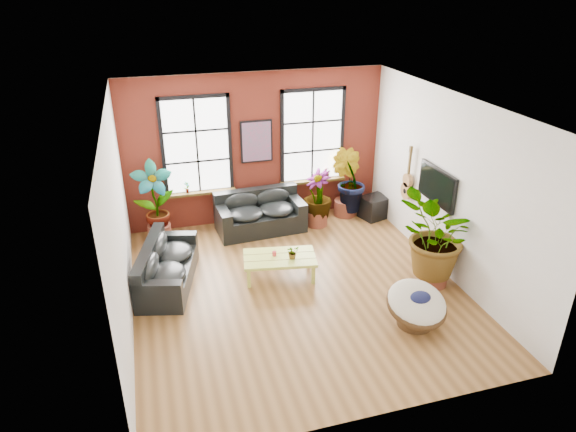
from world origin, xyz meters
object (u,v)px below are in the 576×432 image
object	(u,v)px
coffee_table	(280,259)
papasan_chair	(417,305)
sofa_back	(260,213)
sofa_left	(165,267)

from	to	relation	value
coffee_table	papasan_chair	world-z (taller)	papasan_chair
sofa_back	sofa_left	xyz separation A→B (m)	(-2.26, -1.77, -0.04)
sofa_back	papasan_chair	distance (m)	4.56
sofa_left	papasan_chair	bearing A→B (deg)	-107.29
coffee_table	sofa_back	bearing A→B (deg)	97.23
papasan_chair	sofa_back	bearing A→B (deg)	106.31
sofa_back	coffee_table	distance (m)	2.13
coffee_table	papasan_chair	bearing A→B (deg)	-39.52
sofa_back	papasan_chair	world-z (taller)	sofa_back
sofa_back	sofa_left	distance (m)	2.87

